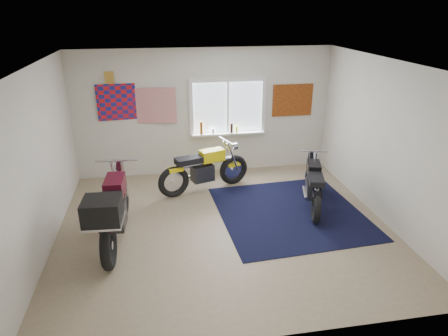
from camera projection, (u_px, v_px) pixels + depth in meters
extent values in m
plane|color=#9E896B|center=(224.00, 226.00, 6.79)|extent=(5.50, 5.50, 0.00)
plane|color=white|center=(224.00, 64.00, 5.76)|extent=(5.50, 5.50, 0.00)
plane|color=silver|center=(205.00, 113.00, 8.55)|extent=(5.50, 0.00, 5.50)
plane|color=silver|center=(267.00, 236.00, 3.99)|extent=(5.50, 0.00, 5.50)
plane|color=silver|center=(40.00, 163.00, 5.84)|extent=(0.00, 5.00, 5.00)
plane|color=silver|center=(385.00, 142.00, 6.70)|extent=(0.00, 5.00, 5.00)
cube|color=black|center=(290.00, 212.00, 7.24)|extent=(2.65, 2.75, 0.01)
cube|color=white|center=(228.00, 107.00, 8.58)|extent=(1.50, 0.02, 1.10)
cube|color=white|center=(228.00, 80.00, 8.34)|extent=(1.66, 0.06, 0.08)
cube|color=white|center=(228.00, 134.00, 8.79)|extent=(1.66, 0.06, 0.08)
cube|color=white|center=(191.00, 109.00, 8.44)|extent=(0.08, 0.06, 1.10)
cube|color=white|center=(263.00, 106.00, 8.69)|extent=(0.08, 0.06, 1.10)
cube|color=white|center=(228.00, 107.00, 8.57)|extent=(0.04, 0.06, 1.10)
cube|color=white|center=(228.00, 134.00, 8.73)|extent=(1.60, 0.16, 0.04)
cylinder|color=brown|center=(201.00, 128.00, 8.57)|extent=(0.07, 0.07, 0.28)
cylinder|color=silver|center=(213.00, 131.00, 8.64)|extent=(0.06, 0.06, 0.12)
cylinder|color=black|center=(232.00, 128.00, 8.68)|extent=(0.06, 0.06, 0.22)
cylinder|color=#C6D819|center=(237.00, 129.00, 8.71)|extent=(0.05, 0.05, 0.14)
plane|color=red|center=(122.00, 102.00, 8.16)|extent=(1.00, 0.07, 1.00)
plane|color=red|center=(154.00, 106.00, 8.28)|extent=(0.90, 0.09, 0.90)
cube|color=#B78734|center=(109.00, 78.00, 7.93)|extent=(0.18, 0.02, 0.24)
cube|color=#A54C14|center=(292.00, 100.00, 8.76)|extent=(0.90, 0.03, 0.70)
torus|color=black|center=(233.00, 170.00, 8.30)|extent=(0.64, 0.32, 0.64)
torus|color=black|center=(174.00, 182.00, 7.72)|extent=(0.64, 0.32, 0.64)
cylinder|color=silver|center=(233.00, 170.00, 8.30)|extent=(0.13, 0.12, 0.10)
cylinder|color=silver|center=(174.00, 182.00, 7.72)|extent=(0.13, 0.12, 0.10)
cylinder|color=silver|center=(204.00, 163.00, 7.91)|extent=(1.16, 0.45, 0.09)
cube|color=#2B2B2D|center=(202.00, 173.00, 7.97)|extent=(0.49, 0.39, 0.32)
cylinder|color=silver|center=(199.00, 175.00, 8.13)|extent=(0.52, 0.23, 0.07)
cube|color=yellow|center=(212.00, 155.00, 7.93)|extent=(0.53, 0.38, 0.23)
cube|color=black|center=(189.00, 160.00, 7.72)|extent=(0.58, 0.42, 0.11)
cube|color=yellow|center=(175.00, 169.00, 7.65)|extent=(0.32, 0.23, 0.08)
cube|color=yellow|center=(234.00, 165.00, 8.26)|extent=(0.29, 0.21, 0.05)
cylinder|color=silver|center=(226.00, 141.00, 7.98)|extent=(0.22, 0.57, 0.03)
cylinder|color=silver|center=(234.00, 147.00, 8.12)|extent=(0.14, 0.17, 0.15)
torus|color=black|center=(310.00, 178.00, 7.98)|extent=(0.27, 0.58, 0.57)
torus|color=black|center=(316.00, 208.00, 6.82)|extent=(0.27, 0.58, 0.57)
cylinder|color=silver|center=(310.00, 178.00, 7.98)|extent=(0.11, 0.12, 0.10)
cylinder|color=silver|center=(316.00, 208.00, 6.82)|extent=(0.11, 0.12, 0.10)
cylinder|color=silver|center=(314.00, 178.00, 7.29)|extent=(0.39, 1.11, 0.08)
cube|color=#2B2B2D|center=(313.00, 189.00, 7.33)|extent=(0.35, 0.46, 0.31)
cylinder|color=silver|center=(305.00, 193.00, 7.38)|extent=(0.20, 0.49, 0.06)
cube|color=black|center=(314.00, 168.00, 7.40)|extent=(0.35, 0.50, 0.22)
cube|color=black|center=(316.00, 180.00, 6.96)|extent=(0.38, 0.54, 0.11)
cube|color=black|center=(317.00, 193.00, 6.76)|extent=(0.21, 0.30, 0.07)
cube|color=black|center=(310.00, 173.00, 7.94)|extent=(0.19, 0.28, 0.04)
cylinder|color=silver|center=(313.00, 151.00, 7.59)|extent=(0.54, 0.18, 0.03)
cylinder|color=silver|center=(312.00, 155.00, 7.81)|extent=(0.16, 0.13, 0.14)
torus|color=black|center=(122.00, 197.00, 7.03)|extent=(0.19, 0.72, 0.71)
torus|color=black|center=(109.00, 246.00, 5.61)|extent=(0.19, 0.72, 0.71)
cylinder|color=silver|center=(122.00, 197.00, 7.03)|extent=(0.12, 0.13, 0.12)
cylinder|color=silver|center=(109.00, 246.00, 5.61)|extent=(0.12, 0.13, 0.12)
cylinder|color=silver|center=(114.00, 200.00, 6.20)|extent=(0.18, 1.39, 0.10)
cube|color=#2B2B2D|center=(115.00, 215.00, 6.24)|extent=(0.34, 0.51, 0.37)
cylinder|color=silver|center=(105.00, 222.00, 6.26)|extent=(0.11, 0.61, 0.08)
cube|color=#420A18|center=(115.00, 186.00, 6.32)|extent=(0.32, 0.57, 0.26)
cube|color=black|center=(109.00, 204.00, 5.79)|extent=(0.34, 0.62, 0.13)
cube|color=#420A18|center=(107.00, 225.00, 5.55)|extent=(0.20, 0.34, 0.09)
cube|color=#420A18|center=(122.00, 190.00, 6.98)|extent=(0.17, 0.32, 0.05)
cylinder|color=silver|center=(116.00, 160.00, 6.56)|extent=(0.68, 0.08, 0.04)
cylinder|color=silver|center=(119.00, 165.00, 6.82)|extent=(0.18, 0.12, 0.18)
cube|color=black|center=(102.00, 211.00, 5.28)|extent=(0.52, 0.49, 0.33)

